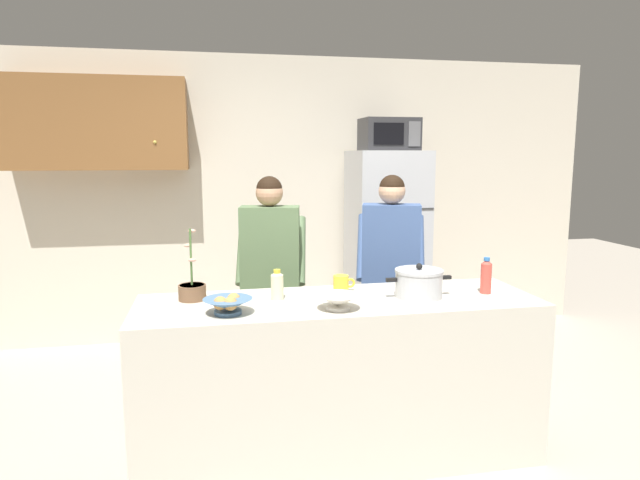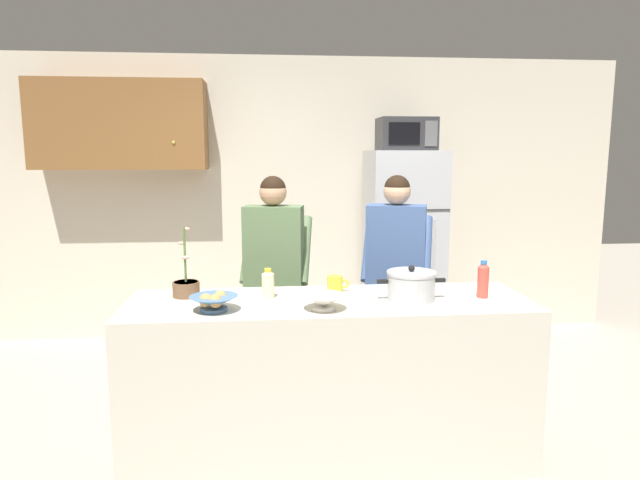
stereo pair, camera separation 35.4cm
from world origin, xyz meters
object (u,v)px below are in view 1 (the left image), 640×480
person_near_pot (270,264)px  microwave (389,134)px  bottle_near_edge (486,276)px  refrigerator (386,248)px  cooking_pot (419,283)px  bread_bowl (228,305)px  potted_orchid (192,289)px  empty_bowl (338,301)px  person_by_sink (391,261)px  coffee_mug (341,283)px  bottle_mid_counter (277,285)px

person_near_pot → microwave: bearing=40.9°
person_near_pot → bottle_near_edge: (1.16, -0.84, 0.05)m
refrigerator → cooking_pot: size_ratio=4.57×
bread_bowl → potted_orchid: potted_orchid is taller
refrigerator → empty_bowl: 2.24m
microwave → empty_bowl: 2.40m
refrigerator → potted_orchid: 2.38m
person_by_sink → empty_bowl: (-0.60, -0.95, -0.01)m
microwave → person_by_sink: (-0.32, -1.07, -0.91)m
person_by_sink → empty_bowl: 1.12m
bottle_near_edge → potted_orchid: size_ratio=0.53×
microwave → bread_bowl: microwave is taller
microwave → refrigerator: bearing=90.1°
coffee_mug → bread_bowl: bearing=-152.6°
bread_bowl → bottle_mid_counter: 0.37m
microwave → person_near_pot: microwave is taller
bottle_near_edge → refrigerator: bearing=89.8°
microwave → cooking_pot: size_ratio=1.26×
coffee_mug → potted_orchid: (-0.85, -0.03, 0.01)m
coffee_mug → bottle_mid_counter: size_ratio=0.77×
refrigerator → potted_orchid: size_ratio=4.39×
bottle_near_edge → potted_orchid: bearing=173.9°
refrigerator → bottle_mid_counter: size_ratio=10.31×
person_near_pot → coffee_mug: 0.73m
bread_bowl → bottle_near_edge: bottle_near_edge is taller
person_by_sink → cooking_pot: size_ratio=4.13×
microwave → person_by_sink: 1.44m
coffee_mug → bottle_mid_counter: bearing=-164.3°
potted_orchid → bottle_mid_counter: bearing=-10.1°
bread_bowl → cooking_pot: bearing=7.1°
microwave → empty_bowl: bearing=-114.5°
coffee_mug → bottle_mid_counter: bottle_mid_counter is taller
person_near_pot → cooking_pot: size_ratio=4.11×
microwave → bottle_mid_counter: bearing=-124.4°
refrigerator → cooking_pot: bearing=-102.5°
empty_bowl → potted_orchid: (-0.75, 0.35, 0.01)m
person_by_sink → microwave: bearing=73.3°
bottle_mid_counter → cooking_pot: bearing=-7.5°
potted_orchid → person_by_sink: bearing=24.2°
bread_bowl → bottle_mid_counter: bottle_mid_counter is taller
refrigerator → bottle_near_edge: bearing=-90.2°
refrigerator → bread_bowl: (-1.48, -2.01, 0.10)m
person_by_sink → cooking_pot: (-0.10, -0.79, 0.03)m
empty_bowl → microwave: bearing=65.5°
person_by_sink → coffee_mug: 0.76m
microwave → potted_orchid: (-1.67, -1.67, -0.91)m
person_by_sink → cooking_pot: 0.80m
refrigerator → person_by_sink: 1.14m
person_by_sink → bottle_near_edge: 0.84m
coffee_mug → microwave: bearing=63.7°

